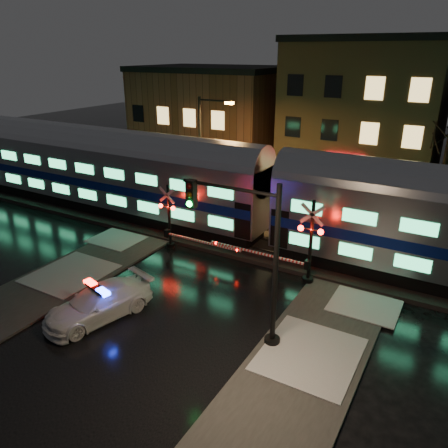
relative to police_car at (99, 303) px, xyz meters
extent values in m
plane|color=black|center=(2.41, 5.02, -0.71)|extent=(120.00, 120.00, 0.00)
cube|color=black|center=(2.41, 10.02, -0.59)|extent=(90.00, 4.20, 0.24)
cube|color=#2D2D2D|center=(-4.09, -0.98, -0.65)|extent=(4.00, 20.00, 0.12)
cube|color=#2D2D2D|center=(8.91, -0.98, -0.65)|extent=(4.00, 20.00, 0.12)
cube|color=brown|center=(-10.59, 27.02, 3.79)|extent=(14.00, 10.00, 9.00)
cube|color=brown|center=(4.41, 27.52, 5.04)|extent=(12.00, 11.00, 11.50)
cube|color=black|center=(-9.33, 10.02, -0.07)|extent=(24.00, 2.40, 0.80)
cube|color=#B7BAC1|center=(-9.33, 10.02, 2.23)|extent=(25.00, 3.05, 3.80)
cube|color=navy|center=(-9.33, 10.02, 1.83)|extent=(24.75, 3.09, 0.55)
cube|color=#3BE08B|center=(-9.33, 8.46, 1.08)|extent=(21.00, 0.05, 0.62)
cube|color=#3BE08B|center=(-9.33, 8.46, 2.88)|extent=(21.00, 0.05, 0.62)
cylinder|color=#B7BAC1|center=(-9.33, 10.02, 3.93)|extent=(25.00, 3.05, 3.05)
imported|color=white|center=(0.00, 0.00, -0.01)|extent=(3.19, 5.20, 1.41)
cube|color=black|center=(0.00, 0.00, 0.74)|extent=(1.51, 0.75, 0.09)
cube|color=#FF0C05|center=(-0.51, 0.14, 0.78)|extent=(0.71, 0.49, 0.16)
cube|color=#1426FF|center=(0.51, -0.14, 0.78)|extent=(0.71, 0.49, 0.16)
cylinder|color=black|center=(6.88, 7.42, -0.55)|extent=(0.55, 0.55, 0.33)
cylinder|color=black|center=(6.88, 7.42, 1.48)|extent=(0.18, 0.18, 4.39)
sphere|color=#FF0C05|center=(6.38, 7.24, 2.25)|extent=(0.29, 0.29, 0.29)
sphere|color=#FF0C05|center=(7.37, 7.24, 2.25)|extent=(0.29, 0.29, 0.29)
cube|color=white|center=(4.13, 7.17, 0.44)|extent=(5.49, 0.10, 0.10)
cube|color=black|center=(6.88, 7.17, 0.44)|extent=(0.25, 0.30, 0.45)
cylinder|color=black|center=(-1.64, 7.42, -0.57)|extent=(0.49, 0.49, 0.29)
cylinder|color=black|center=(-1.64, 7.42, 1.23)|extent=(0.16, 0.16, 3.88)
sphere|color=#FF0C05|center=(-2.08, 7.24, 1.91)|extent=(0.25, 0.25, 0.25)
sphere|color=#FF0C05|center=(-1.20, 7.24, 1.91)|extent=(0.25, 0.25, 0.25)
cube|color=white|center=(0.79, 7.17, 0.31)|extent=(4.85, 0.10, 0.10)
cube|color=black|center=(-1.64, 7.17, 0.31)|extent=(0.25, 0.30, 0.45)
cylinder|color=black|center=(7.35, 1.98, -0.54)|extent=(0.62, 0.62, 0.33)
cylinder|color=black|center=(7.35, 1.98, 2.62)|extent=(0.20, 0.20, 6.67)
cylinder|color=black|center=(5.35, 1.98, 5.51)|extent=(4.00, 0.13, 0.13)
cube|color=black|center=(3.79, 1.83, 5.07)|extent=(0.36, 0.31, 1.11)
sphere|color=#0CFF3F|center=(3.79, 1.67, 4.71)|extent=(0.24, 0.24, 0.24)
cylinder|color=black|center=(-3.69, 14.02, 3.31)|extent=(0.20, 0.20, 8.04)
cylinder|color=black|center=(-2.49, 14.02, 7.12)|extent=(2.41, 0.12, 0.12)
cube|color=orange|center=(-1.38, 14.02, 7.02)|extent=(0.55, 0.28, 0.18)
camera|label=1|loc=(12.85, -11.41, 10.20)|focal=35.00mm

